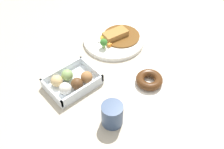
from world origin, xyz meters
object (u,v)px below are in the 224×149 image
(donut_box, at_px, (72,82))
(chocolate_ring_donut, at_px, (149,80))
(curry_plate, at_px, (114,39))
(coffee_mug, at_px, (112,115))

(donut_box, xyz_separation_m, chocolate_ring_donut, (0.23, -0.18, -0.01))
(curry_plate, bearing_deg, chocolate_ring_donut, -103.85)
(donut_box, relative_size, coffee_mug, 2.23)
(curry_plate, distance_m, coffee_mug, 0.43)
(donut_box, xyz_separation_m, coffee_mug, (0.01, -0.22, 0.02))
(donut_box, bearing_deg, coffee_mug, -88.01)
(curry_plate, xyz_separation_m, chocolate_ring_donut, (-0.07, -0.28, 0.00))
(coffee_mug, bearing_deg, curry_plate, 47.44)
(curry_plate, distance_m, donut_box, 0.31)
(donut_box, height_order, chocolate_ring_donut, donut_box)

